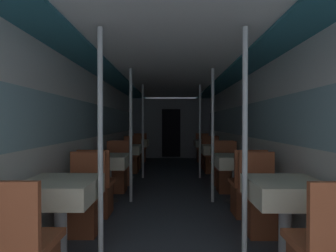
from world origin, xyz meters
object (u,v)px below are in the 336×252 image
Objects in this scene: support_pole_left_1 at (131,135)px; dining_table_right_0 at (285,194)px; chair_right_near_1 at (247,194)px; chair_right_far_1 at (227,176)px; support_pole_left_0 at (100,145)px; chair_right_near_2 at (221,170)px; dining_table_left_0 at (60,194)px; support_pole_right_0 at (245,145)px; chair_left_far_2 at (131,161)px; dining_table_right_2 at (216,151)px; dining_table_right_3 at (205,144)px; dining_table_right_1 at (236,163)px; chair_right_far_2 at (212,161)px; chair_right_far_0 at (261,208)px; chair_right_near_3 at (208,158)px; chair_left_far_0 at (84,207)px; dining_table_left_1 at (108,163)px; support_pole_right_1 at (213,135)px; chair_right_far_3 at (203,153)px; dining_table_left_2 at (127,151)px; chair_left_far_1 at (116,175)px; chair_left_near_2 at (122,170)px; support_pole_left_2 at (143,131)px; dining_table_left_3 at (137,144)px; chair_left_near_3 at (134,158)px; support_pole_right_2 at (200,131)px; chair_left_near_1 at (97,194)px; chair_left_far_3 at (140,153)px.

support_pole_left_1 is 2.85× the size of dining_table_right_0.
chair_right_far_1 is at bearing 90.00° from chair_right_near_1.
support_pole_left_0 reaches higher than chair_right_near_2.
support_pole_right_0 reaches higher than dining_table_left_0.
chair_left_far_2 reaches higher than dining_table_right_2.
dining_table_right_1 is at bearing -90.00° from dining_table_right_3.
support_pole_right_0 reaches higher than chair_right_far_2.
chair_right_near_3 is at bearing -90.00° from chair_right_far_0.
chair_left_far_0 is 1.89m from support_pole_right_0.
chair_right_near_1 is at bearing -20.51° from support_pole_left_1.
support_pole_left_0 is at bearing -107.16° from dining_table_right_3.
dining_table_left_1 is 1.00× the size of dining_table_right_1.
chair_right_far_0 is at bearing -72.76° from support_pole_right_1.
support_pole_right_0 reaches higher than chair_right_near_1.
chair_right_far_3 is (0.00, 5.87, -0.32)m from dining_table_right_0.
dining_table_left_2 and dining_table_right_2 have the same top height.
dining_table_right_1 is 0.82× the size of chair_right_far_2.
chair_left_far_1 is 1.00× the size of chair_left_near_2.
support_pole_left_2 reaches higher than dining_table_right_0.
chair_left_far_1 is 1.22× the size of dining_table_left_3.
dining_table_left_0 is 4.03m from dining_table_right_2.
chair_left_near_2 is at bearing -162.93° from dining_table_right_2.
support_pole_right_1 is (1.62, -2.90, 0.75)m from chair_left_near_3.
support_pole_left_2 is 2.96m from chair_right_near_1.
dining_table_right_0 is 3.51m from dining_table_right_2.
dining_table_left_3 is 4.03m from dining_table_right_1.
support_pole_left_0 is 1.00× the size of support_pole_right_0.
dining_table_right_1 is at bearing -78.54° from support_pole_right_2.
chair_left_near_1 and chair_right_near_1 have the same top height.
chair_right_near_3 is (1.98, 2.90, -0.32)m from dining_table_left_1.
support_pole_left_2 is 1.00× the size of support_pole_right_0.
support_pole_left_0 is 2.33× the size of chair_right_near_3.
support_pole_left_2 is at bearing 90.00° from support_pole_left_1.
dining_table_left_0 is at bearing -138.47° from dining_table_right_1.
support_pole_left_1 is at bearing 180.00° from dining_table_right_1.
chair_left_near_3 is (-0.00, 2.90, -0.32)m from dining_table_left_1.
chair_left_near_2 is (-0.00, 2.90, -0.32)m from dining_table_left_0.
support_pole_right_1 reaches higher than chair_right_far_0.
support_pole_right_0 is (1.62, -1.15, 0.75)m from chair_left_near_1.
dining_table_right_2 is (-0.00, 2.36, 0.32)m from chair_right_near_1.
chair_left_near_1 is 1.00× the size of chair_right_near_1.
dining_table_right_1 is at bearing -30.06° from chair_left_near_2.
chair_left_far_3 is at bearing 108.64° from dining_table_right_0.
dining_table_right_1 is at bearing -149.94° from chair_left_far_0.
chair_left_near_1 is (-0.36, 1.15, -0.75)m from support_pole_left_0.
dining_table_right_3 is at bearing 50.02° from chair_left_near_2.
support_pole_right_2 is at bearing 65.15° from dining_table_left_0.
dining_table_left_3 is at bearing -90.00° from chair_left_far_0.
dining_table_left_1 is 1.75m from dining_table_left_2.
chair_right_far_2 is at bearing 90.00° from dining_table_right_0.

